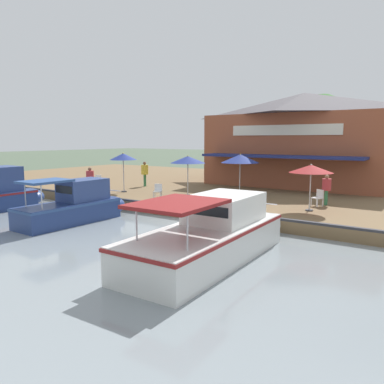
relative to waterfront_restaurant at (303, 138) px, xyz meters
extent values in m
plane|color=#4C5B47|center=(13.73, -0.87, -4.10)|extent=(220.00, 220.00, 0.00)
cube|color=brown|center=(2.73, -0.87, -3.80)|extent=(22.00, 56.00, 0.60)
cube|color=#2D2D33|center=(13.63, -0.87, -3.45)|extent=(0.20, 50.40, 0.10)
cube|color=brown|center=(-0.02, 0.00, -0.90)|extent=(8.22, 12.69, 5.21)
pyramid|color=#4C474C|center=(-0.02, 0.00, 2.55)|extent=(8.63, 13.32, 1.68)
cube|color=navy|center=(4.99, 0.00, -1.20)|extent=(1.80, 10.79, 0.16)
cube|color=silver|center=(4.13, 0.00, 0.54)|extent=(0.08, 7.61, 0.70)
cylinder|color=#B7B7B7|center=(10.81, 3.93, -2.46)|extent=(0.06, 0.06, 2.09)
cylinder|color=#2D2D33|center=(10.81, 3.93, -3.47)|extent=(0.36, 0.36, 0.06)
cone|color=maroon|center=(10.81, 3.93, -1.47)|extent=(2.05, 2.05, 0.37)
cone|color=white|center=(10.81, 3.93, -1.45)|extent=(1.27, 1.27, 0.30)
sphere|color=white|center=(10.81, 3.93, -1.28)|extent=(0.08, 0.08, 0.08)
cylinder|color=#B7B7B7|center=(11.09, -8.10, -2.31)|extent=(0.06, 0.06, 2.37)
cylinder|color=#2D2D33|center=(11.09, -8.10, -3.47)|extent=(0.36, 0.36, 0.06)
cone|color=navy|center=(11.09, -8.10, -1.19)|extent=(1.74, 1.74, 0.42)
cone|color=yellow|center=(11.09, -8.10, -1.17)|extent=(1.08, 1.08, 0.34)
sphere|color=yellow|center=(11.09, -8.10, -0.98)|extent=(0.08, 0.08, 0.08)
cylinder|color=#B7B7B7|center=(10.08, -3.71, -2.37)|extent=(0.06, 0.06, 2.27)
cylinder|color=#2D2D33|center=(10.08, -3.71, -3.47)|extent=(0.36, 0.36, 0.06)
cone|color=navy|center=(10.08, -3.71, -1.30)|extent=(2.13, 2.13, 0.42)
cone|color=yellow|center=(10.08, -3.71, -1.28)|extent=(1.32, 1.32, 0.34)
sphere|color=yellow|center=(10.08, -3.71, -1.09)|extent=(0.08, 0.08, 0.08)
cylinder|color=#B7B7B7|center=(8.29, -1.11, -2.33)|extent=(0.06, 0.06, 2.34)
cylinder|color=#2D2D33|center=(8.29, -1.11, -3.47)|extent=(0.36, 0.36, 0.06)
cone|color=navy|center=(8.29, -1.11, -1.24)|extent=(2.29, 2.29, 0.51)
cone|color=yellow|center=(8.29, -1.11, -1.22)|extent=(1.42, 1.42, 0.40)
sphere|color=yellow|center=(8.29, -1.11, -0.98)|extent=(0.08, 0.08, 0.08)
cube|color=white|center=(12.14, -4.21, -3.29)|extent=(0.05, 0.05, 0.42)
cube|color=white|center=(12.32, -4.56, -3.29)|extent=(0.05, 0.05, 0.42)
cube|color=white|center=(11.78, -4.39, -3.29)|extent=(0.05, 0.05, 0.42)
cube|color=white|center=(11.96, -4.75, -3.29)|extent=(0.05, 0.05, 0.42)
cube|color=white|center=(12.05, -4.48, -3.08)|extent=(0.59, 0.59, 0.05)
cube|color=white|center=(11.87, -4.57, -2.85)|extent=(0.24, 0.41, 0.40)
cube|color=white|center=(10.36, -11.27, -3.29)|extent=(0.05, 0.05, 0.42)
cube|color=white|center=(10.54, -11.63, -3.29)|extent=(0.05, 0.05, 0.42)
cube|color=white|center=(10.00, -11.45, -3.29)|extent=(0.05, 0.05, 0.42)
cube|color=white|center=(10.18, -11.81, -3.29)|extent=(0.05, 0.05, 0.42)
cube|color=white|center=(10.27, -11.54, -3.08)|extent=(0.59, 0.59, 0.05)
cube|color=white|center=(10.09, -11.63, -2.85)|extent=(0.23, 0.41, 0.40)
cube|color=white|center=(9.59, 3.96, -3.29)|extent=(0.05, 0.05, 0.42)
cube|color=white|center=(9.42, 3.60, -3.29)|extent=(0.05, 0.05, 0.42)
cube|color=white|center=(9.23, 4.13, -3.29)|extent=(0.05, 0.05, 0.42)
cube|color=white|center=(9.06, 3.77, -3.29)|extent=(0.05, 0.05, 0.42)
cube|color=white|center=(9.33, 3.86, -3.08)|extent=(0.59, 0.59, 0.05)
cube|color=white|center=(9.15, 3.95, -2.85)|extent=(0.23, 0.41, 0.40)
cylinder|color=#337547|center=(8.15, -8.92, -3.06)|extent=(0.13, 0.13, 0.88)
cylinder|color=#337547|center=(7.99, -8.98, -3.06)|extent=(0.13, 0.13, 0.88)
cylinder|color=gold|center=(8.07, -8.95, -2.28)|extent=(0.51, 0.51, 0.69)
sphere|color=brown|center=(8.07, -8.95, -1.81)|extent=(0.24, 0.24, 0.24)
cylinder|color=orange|center=(12.83, -9.20, -3.09)|extent=(0.13, 0.13, 0.81)
cylinder|color=orange|center=(12.97, -9.29, -3.09)|extent=(0.13, 0.13, 0.81)
cylinder|color=#B23338|center=(12.90, -9.25, -2.37)|extent=(0.47, 0.47, 0.64)
sphere|color=brown|center=(12.90, -9.25, -1.93)|extent=(0.22, 0.22, 0.22)
cylinder|color=#337547|center=(8.77, 4.14, -3.11)|extent=(0.13, 0.13, 0.77)
cylinder|color=#337547|center=(8.61, 4.15, -3.11)|extent=(0.13, 0.13, 0.77)
cylinder|color=#B23338|center=(8.69, 4.15, -2.42)|extent=(0.45, 0.45, 0.61)
sphere|color=#9E7051|center=(8.69, 4.15, -2.01)|extent=(0.21, 0.21, 0.21)
cube|color=navy|center=(17.55, -5.36, -3.53)|extent=(4.96, 1.83, 0.98)
ellipsoid|color=navy|center=(15.09, -5.31, -3.53)|extent=(1.77, 1.69, 0.98)
cube|color=#2D4C84|center=(17.55, -5.36, -3.12)|extent=(5.01, 1.87, 0.10)
cube|color=navy|center=(16.69, -5.34, -2.52)|extent=(2.23, 1.43, 1.03)
cube|color=black|center=(17.77, -5.36, -2.40)|extent=(0.08, 1.22, 0.36)
cube|color=#2D4C84|center=(18.71, -5.38, -1.93)|extent=(2.09, 1.52, 0.10)
cylinder|color=silver|center=(19.34, -4.78, -2.48)|extent=(0.05, 0.05, 1.11)
cylinder|color=silver|center=(19.32, -6.00, -2.48)|extent=(0.05, 0.05, 1.11)
cylinder|color=silver|center=(14.89, -5.31, -2.74)|extent=(0.07, 1.40, 0.04)
cube|color=silver|center=(18.59, 2.96, -3.47)|extent=(6.94, 2.60, 1.10)
ellipsoid|color=silver|center=(15.15, 2.89, -3.47)|extent=(2.48, 2.39, 1.10)
cube|color=maroon|center=(18.59, 2.96, -3.00)|extent=(7.02, 2.64, 0.10)
cube|color=white|center=(17.38, 2.94, -2.45)|extent=(2.80, 2.02, 0.94)
cube|color=black|center=(18.74, 2.97, -2.33)|extent=(0.10, 1.72, 0.33)
cube|color=maroon|center=(20.21, 3.00, -1.90)|extent=(2.69, 2.14, 0.10)
cylinder|color=silver|center=(20.99, 3.87, -2.41)|extent=(0.05, 0.05, 1.02)
cylinder|color=silver|center=(21.03, 2.15, -2.41)|extent=(0.05, 0.05, 1.02)
cylinder|color=silver|center=(14.87, 2.89, -2.62)|extent=(0.08, 1.97, 0.04)
ellipsoid|color=navy|center=(15.83, -11.52, -3.51)|extent=(1.89, 2.19, 1.02)
cylinder|color=silver|center=(15.61, -11.52, -2.70)|extent=(0.07, 1.82, 0.04)
cylinder|color=#473323|center=(13.38, 0.97, -3.12)|extent=(0.18, 0.18, 0.76)
cylinder|color=#2D2D33|center=(13.38, 0.97, -2.72)|extent=(0.22, 0.22, 0.04)
cylinder|color=brown|center=(-2.05, 0.77, -1.68)|extent=(0.30, 0.30, 3.64)
sphere|color=#427A38|center=(-2.05, 0.77, 1.56)|extent=(3.81, 3.81, 3.81)
sphere|color=#427A38|center=(-1.29, 0.20, 1.18)|extent=(2.66, 2.66, 2.66)
camera|label=1|loc=(28.63, 9.21, -0.09)|focal=35.00mm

